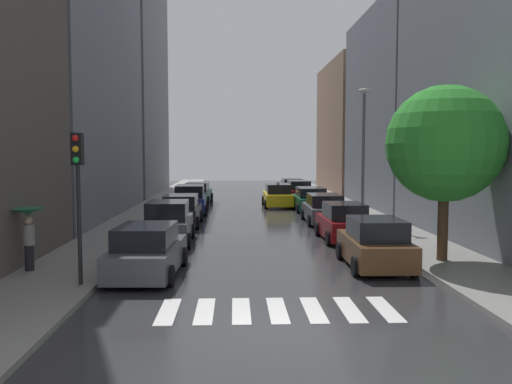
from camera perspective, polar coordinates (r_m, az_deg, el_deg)
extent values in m
cube|color=#2F2F32|center=(35.56, -0.57, -2.00)|extent=(28.00, 72.00, 0.04)
cube|color=gray|center=(35.95, -10.98, -1.86)|extent=(3.00, 72.00, 0.15)
cube|color=gray|center=(36.33, 9.74, -1.78)|extent=(3.00, 72.00, 0.15)
cube|color=silver|center=(13.64, -9.36, -12.45)|extent=(0.45, 2.20, 0.01)
cube|color=silver|center=(13.56, -5.49, -12.52)|extent=(0.45, 2.20, 0.01)
cube|color=silver|center=(13.54, -1.59, -12.52)|extent=(0.45, 2.20, 0.01)
cube|color=silver|center=(13.58, 2.30, -12.47)|extent=(0.45, 2.20, 0.01)
cube|color=silver|center=(13.68, 6.15, -12.37)|extent=(0.45, 2.20, 0.01)
cube|color=silver|center=(13.83, 9.93, -12.22)|extent=(0.45, 2.20, 0.01)
cube|color=silver|center=(14.05, 13.60, -12.02)|extent=(0.45, 2.20, 0.01)
cube|color=slate|center=(33.90, -19.81, 12.61)|extent=(6.00, 17.22, 17.87)
cube|color=slate|center=(51.03, -13.91, 14.21)|extent=(6.00, 15.16, 25.50)
cube|color=slate|center=(38.91, 15.95, 8.38)|extent=(6.00, 13.63, 13.53)
cube|color=#8C6B56|center=(53.35, 10.86, 6.75)|extent=(6.00, 14.25, 12.40)
cube|color=#474C51|center=(17.40, -11.49, -6.85)|extent=(2.07, 4.48, 0.80)
cube|color=black|center=(17.06, -11.68, -4.59)|extent=(1.76, 2.49, 0.66)
cylinder|color=black|center=(19.05, -13.39, -6.69)|extent=(0.25, 0.65, 0.64)
cylinder|color=black|center=(18.70, -7.72, -6.82)|extent=(0.25, 0.65, 0.64)
cylinder|color=black|center=(16.30, -15.81, -8.62)|extent=(0.25, 0.65, 0.64)
cylinder|color=black|center=(15.89, -9.18, -8.85)|extent=(0.25, 0.65, 0.64)
cube|color=#474C51|center=(23.19, -9.34, -3.88)|extent=(1.95, 4.16, 0.91)
cube|color=black|center=(22.88, -9.42, -1.92)|extent=(1.69, 2.30, 0.74)
cylinder|color=black|center=(24.68, -11.17, -4.13)|extent=(0.23, 0.64, 0.64)
cylinder|color=black|center=(24.50, -6.82, -4.14)|extent=(0.23, 0.64, 0.64)
cylinder|color=black|center=(22.02, -12.13, -5.17)|extent=(0.23, 0.64, 0.64)
cylinder|color=black|center=(21.82, -7.25, -5.20)|extent=(0.23, 0.64, 0.64)
cube|color=black|center=(28.67, -7.95, -2.39)|extent=(1.87, 4.38, 0.81)
cube|color=black|center=(28.37, -8.01, -0.97)|extent=(1.64, 2.41, 0.66)
cylinder|color=black|center=(30.23, -9.42, -2.55)|extent=(0.22, 0.64, 0.64)
cylinder|color=black|center=(30.05, -5.91, -2.55)|extent=(0.22, 0.64, 0.64)
cylinder|color=black|center=(27.39, -10.19, -3.28)|extent=(0.22, 0.64, 0.64)
cylinder|color=black|center=(27.19, -6.31, -3.29)|extent=(0.22, 0.64, 0.64)
cube|color=navy|center=(34.18, -7.03, -1.21)|extent=(2.05, 4.51, 0.89)
cube|color=black|center=(33.89, -7.07, 0.12)|extent=(1.77, 2.50, 0.73)
cylinder|color=black|center=(35.74, -8.44, -1.47)|extent=(0.24, 0.65, 0.64)
cylinder|color=black|center=(35.63, -5.33, -1.46)|extent=(0.24, 0.65, 0.64)
cylinder|color=black|center=(32.82, -8.87, -1.99)|extent=(0.24, 0.65, 0.64)
cylinder|color=black|center=(32.70, -5.48, -1.99)|extent=(0.24, 0.65, 0.64)
cube|color=#0C4C2D|center=(40.86, -6.23, -0.38)|extent=(2.00, 4.61, 0.77)
cube|color=black|center=(40.58, -6.27, 0.57)|extent=(1.70, 2.56, 0.63)
cylinder|color=black|center=(42.47, -7.20, -0.53)|extent=(0.25, 0.65, 0.64)
cylinder|color=black|center=(42.27, -4.78, -0.54)|extent=(0.25, 0.65, 0.64)
cylinder|color=black|center=(39.52, -7.77, -0.90)|extent=(0.25, 0.65, 0.64)
cylinder|color=black|center=(39.30, -5.17, -0.91)|extent=(0.25, 0.65, 0.64)
cube|color=brown|center=(18.70, 12.55, -6.04)|extent=(1.91, 4.13, 0.83)
cube|color=black|center=(18.38, 12.74, -3.84)|extent=(1.66, 2.28, 0.68)
cylinder|color=black|center=(19.86, 8.96, -6.18)|extent=(0.23, 0.64, 0.64)
cylinder|color=black|center=(20.28, 14.16, -6.04)|extent=(0.23, 0.64, 0.64)
cylinder|color=black|center=(17.25, 10.62, -7.81)|extent=(0.23, 0.64, 0.64)
cylinder|color=black|center=(17.73, 16.55, -7.59)|extent=(0.23, 0.64, 0.64)
cube|color=maroon|center=(23.98, 9.29, -3.71)|extent=(1.88, 4.05, 0.82)
cube|color=black|center=(23.69, 9.42, -1.99)|extent=(1.63, 2.24, 0.67)
cylinder|color=black|center=(25.13, 6.61, -3.93)|extent=(0.23, 0.64, 0.64)
cylinder|color=black|center=(25.50, 10.61, -3.85)|extent=(0.23, 0.64, 0.64)
cylinder|color=black|center=(22.55, 7.77, -4.89)|extent=(0.23, 0.64, 0.64)
cylinder|color=black|center=(22.96, 12.21, -4.79)|extent=(0.23, 0.64, 0.64)
cube|color=#474C51|center=(29.61, 7.23, -2.19)|extent=(1.93, 4.48, 0.78)
cube|color=black|center=(29.31, 7.32, -0.86)|extent=(1.69, 2.47, 0.64)
cylinder|color=black|center=(30.95, 5.04, -2.34)|extent=(0.22, 0.64, 0.64)
cylinder|color=black|center=(31.24, 8.53, -2.31)|extent=(0.22, 0.64, 0.64)
cylinder|color=black|center=(28.04, 5.78, -3.05)|extent=(0.22, 0.64, 0.64)
cylinder|color=black|center=(28.37, 9.62, -3.01)|extent=(0.22, 0.64, 0.64)
cube|color=#0C4C2D|center=(35.65, 5.80, -1.08)|extent=(1.95, 4.70, 0.76)
cube|color=black|center=(35.35, 5.86, -0.01)|extent=(1.71, 2.59, 0.62)
cylinder|color=black|center=(37.08, 3.99, -1.22)|extent=(0.22, 0.64, 0.64)
cylinder|color=black|center=(37.33, 6.94, -1.20)|extent=(0.22, 0.64, 0.64)
cylinder|color=black|center=(34.02, 4.54, -1.73)|extent=(0.22, 0.64, 0.64)
cylinder|color=black|center=(34.29, 7.75, -1.71)|extent=(0.22, 0.64, 0.64)
cube|color=maroon|center=(41.74, 4.53, -0.23)|extent=(1.86, 4.33, 0.82)
cube|color=black|center=(41.47, 4.58, 0.77)|extent=(1.60, 2.39, 0.67)
cylinder|color=black|center=(43.04, 3.11, -0.44)|extent=(0.24, 0.65, 0.64)
cylinder|color=black|center=(43.29, 5.41, -0.42)|extent=(0.24, 0.65, 0.64)
cylinder|color=black|center=(40.25, 3.58, -0.78)|extent=(0.24, 0.65, 0.64)
cylinder|color=black|center=(40.51, 6.04, -0.76)|extent=(0.24, 0.65, 0.64)
cube|color=#474C51|center=(47.37, 3.83, 0.28)|extent=(1.89, 4.33, 0.74)
cube|color=black|center=(47.11, 3.87, 1.08)|extent=(1.64, 2.39, 0.61)
cylinder|color=black|center=(48.69, 2.57, 0.13)|extent=(0.23, 0.64, 0.64)
cylinder|color=black|center=(48.91, 4.68, 0.13)|extent=(0.23, 0.64, 0.64)
cylinder|color=black|center=(45.87, 2.93, -0.14)|extent=(0.23, 0.64, 0.64)
cylinder|color=black|center=(46.11, 5.17, -0.13)|extent=(0.23, 0.64, 0.64)
cube|color=yellow|center=(37.97, 2.32, -0.70)|extent=(1.88, 4.37, 0.80)
cube|color=black|center=(37.69, 2.35, 0.37)|extent=(1.65, 2.41, 0.65)
cube|color=#F2EDCC|center=(37.67, 2.35, 1.00)|extent=(0.20, 0.36, 0.18)
cylinder|color=black|center=(39.35, 0.79, -0.89)|extent=(0.23, 0.64, 0.64)
cylinder|color=black|center=(39.50, 3.47, -0.87)|extent=(0.23, 0.64, 0.64)
cylinder|color=black|center=(36.49, 1.07, -1.30)|extent=(0.23, 0.64, 0.64)
cylinder|color=black|center=(36.66, 3.96, -1.29)|extent=(0.23, 0.64, 0.64)
cylinder|color=black|center=(18.53, -23.01, -6.48)|extent=(0.28, 0.28, 0.82)
cylinder|color=gray|center=(18.41, -23.08, -4.23)|extent=(0.36, 0.36, 0.65)
sphere|color=tan|center=(18.35, -23.12, -2.83)|extent=(0.26, 0.26, 0.26)
cone|color=#19723F|center=(18.32, -23.15, -1.93)|extent=(1.01, 1.01, 0.20)
cylinder|color=#333338|center=(18.36, -23.12, -3.08)|extent=(0.02, 0.02, 0.74)
cylinder|color=#513823|center=(19.68, 19.29, -3.51)|extent=(0.36, 0.36, 2.34)
sphere|color=#2B882B|center=(19.51, 19.51, 4.89)|extent=(4.01, 4.01, 4.01)
cylinder|color=black|center=(15.93, -18.33, -3.39)|extent=(0.12, 0.12, 3.40)
cube|color=black|center=(15.79, -18.52, 4.37)|extent=(0.30, 0.30, 0.90)
sphere|color=red|center=(15.62, -18.73, 5.47)|extent=(0.18, 0.18, 0.18)
sphere|color=#F2A519|center=(15.62, -18.70, 4.37)|extent=(0.18, 0.18, 0.18)
sphere|color=green|center=(15.62, -18.68, 3.27)|extent=(0.18, 0.18, 0.18)
cylinder|color=#595B60|center=(28.03, 11.37, 3.41)|extent=(0.16, 0.16, 6.70)
ellipsoid|color=beige|center=(28.19, 11.48, 10.54)|extent=(0.60, 0.28, 0.24)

